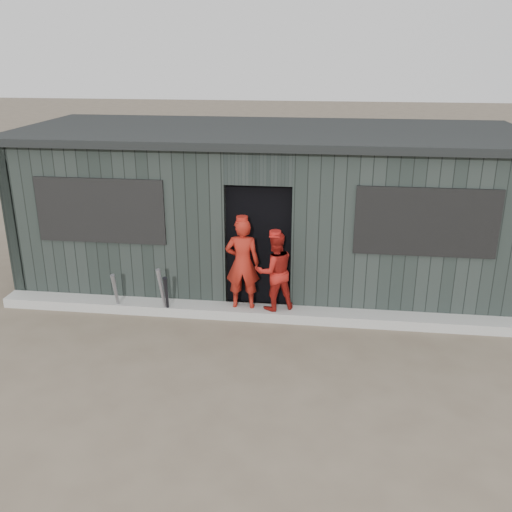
# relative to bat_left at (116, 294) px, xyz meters

# --- Properties ---
(ground) EXTENTS (80.00, 80.00, 0.00)m
(ground) POSITION_rel_bat_left_xyz_m (2.13, -1.66, -0.34)
(ground) COLOR brown
(ground) RESTS_ON ground
(curb) EXTENTS (8.00, 0.36, 0.15)m
(curb) POSITION_rel_bat_left_xyz_m (2.13, 0.16, -0.27)
(curb) COLOR #A1A19C
(curb) RESTS_ON ground
(bat_left) EXTENTS (0.07, 0.23, 0.69)m
(bat_left) POSITION_rel_bat_left_xyz_m (0.00, 0.00, 0.00)
(bat_left) COLOR gray
(bat_left) RESTS_ON ground
(bat_mid) EXTENTS (0.14, 0.22, 0.81)m
(bat_mid) POSITION_rel_bat_left_xyz_m (0.74, -0.03, 0.06)
(bat_mid) COLOR gray
(bat_mid) RESTS_ON ground
(bat_right) EXTENTS (0.12, 0.30, 0.71)m
(bat_right) POSITION_rel_bat_left_xyz_m (0.81, -0.04, 0.01)
(bat_right) COLOR black
(bat_right) RESTS_ON ground
(player_red_left) EXTENTS (0.53, 0.36, 1.40)m
(player_red_left) POSITION_rel_bat_left_xyz_m (1.92, 0.21, 0.51)
(player_red_left) COLOR #9E1E13
(player_red_left) RESTS_ON curb
(player_red_right) EXTENTS (0.72, 0.66, 1.20)m
(player_red_right) POSITION_rel_bat_left_xyz_m (2.41, 0.20, 0.41)
(player_red_right) COLOR #9F1913
(player_red_right) RESTS_ON curb
(player_grey_back) EXTENTS (0.70, 0.55, 1.27)m
(player_grey_back) POSITION_rel_bat_left_xyz_m (2.60, 0.75, 0.29)
(player_grey_back) COLOR silver
(player_grey_back) RESTS_ON ground
(dugout) EXTENTS (8.30, 3.30, 2.62)m
(dugout) POSITION_rel_bat_left_xyz_m (2.13, 1.85, 0.94)
(dugout) COLOR black
(dugout) RESTS_ON ground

